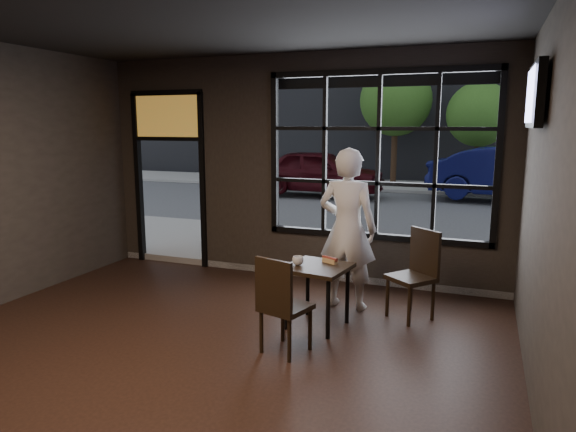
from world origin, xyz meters
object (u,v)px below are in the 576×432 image
at_px(chair_near, 286,304).
at_px(man, 347,229).
at_px(navy_car, 512,174).
at_px(cafe_table, 317,296).

bearing_deg(chair_near, man, -83.18).
bearing_deg(navy_car, cafe_table, 174.02).
relative_size(cafe_table, navy_car, 0.16).
distance_m(man, navy_car, 10.07).
bearing_deg(navy_car, man, 173.91).
distance_m(cafe_table, man, 0.97).
distance_m(chair_near, man, 1.55).
bearing_deg(cafe_table, navy_car, 86.20).
bearing_deg(cafe_table, man, 87.60).
relative_size(chair_near, navy_car, 0.22).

